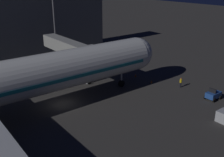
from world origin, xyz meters
TOP-DOWN VIEW (x-y plane):
  - ground_plane at (0.00, 0.00)m, footprint 320.00×320.00m
  - jet_bridge at (9.99, -7.92)m, footprint 18.12×3.40m
  - apron_floodlight_mast at (25.50, -11.98)m, footprint 2.90×0.50m
  - pushback_tug at (-13.36, -20.32)m, footprint 1.86×2.54m
  - ground_crew_by_belt_loader at (-6.86, -20.14)m, footprint 0.40×0.40m
  - traffic_cone_nose_port at (-2.20, -17.49)m, footprint 0.36×0.36m
  - traffic_cone_nose_starboard at (2.20, -17.49)m, footprint 0.36×0.36m

SIDE VIEW (x-z plane):
  - ground_plane at x=0.00m, z-range 0.00..0.00m
  - traffic_cone_nose_port at x=-2.20m, z-range 0.00..0.55m
  - traffic_cone_nose_starboard at x=2.20m, z-range 0.00..0.55m
  - pushback_tug at x=-13.36m, z-range -0.19..1.76m
  - ground_crew_by_belt_loader at x=-6.86m, z-range 0.10..1.93m
  - jet_bridge at x=9.99m, z-range 2.04..9.21m
  - apron_floodlight_mast at x=25.50m, z-range 1.45..20.19m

